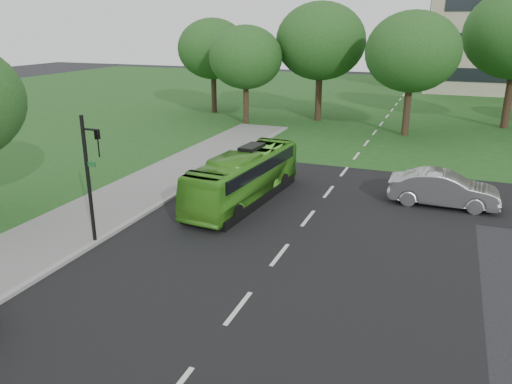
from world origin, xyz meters
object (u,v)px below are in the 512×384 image
tree_park_c (412,52)px  tree_park_f (213,49)px  sedan (443,189)px  traffic_light (91,171)px  bus (244,177)px  tree_park_b (321,41)px  tree_park_a (246,57)px

tree_park_c → tree_park_f: size_ratio=1.05×
tree_park_f → sedan: tree_park_f is taller
traffic_light → sedan: bearing=34.6°
tree_park_c → traffic_light: (-9.38, -25.45, -3.31)m
tree_park_c → traffic_light: size_ratio=1.82×
tree_park_c → bus: (-5.93, -18.64, -5.10)m
tree_park_f → bus: (12.68, -23.07, -4.82)m
sedan → tree_park_f: bearing=47.3°
bus → traffic_light: bearing=-112.0°
tree_park_c → sedan: bearing=-78.6°
tree_park_c → sedan: size_ratio=1.85×
tree_park_b → tree_park_c: 8.87m
tree_park_f → sedan: bearing=-42.9°
tree_park_a → tree_park_c: tree_park_c is taller
tree_park_c → bus: bearing=-107.7°
bus → tree_park_c: bearing=77.2°
tree_park_b → traffic_light: tree_park_b is taller
traffic_light → tree_park_c: bearing=67.0°
tree_park_a → bus: bearing=-68.1°
tree_park_b → sedan: tree_park_b is taller
bus → tree_park_f: bearing=123.6°
tree_park_a → bus: (7.57, -18.85, -4.39)m
tree_park_c → bus: tree_park_c is taller
sedan → bus: bearing=107.3°
tree_park_a → tree_park_b: tree_park_b is taller
sedan → traffic_light: traffic_light is taller
tree_park_a → tree_park_c: 13.52m
tree_park_c → sedan: tree_park_c is taller
sedan → traffic_light: size_ratio=0.98×
tree_park_b → bus: size_ratio=1.16×
sedan → tree_park_c: bearing=11.6°
tree_park_f → traffic_light: (9.23, -29.88, -3.03)m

